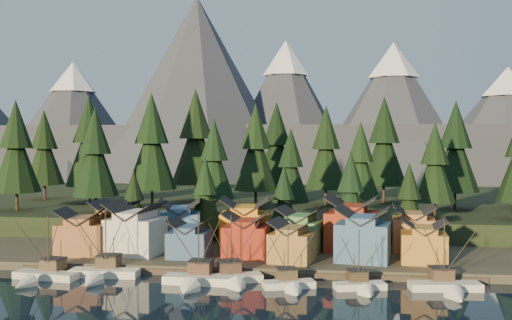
# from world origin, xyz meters

# --- Properties ---
(ground) EXTENTS (500.00, 500.00, 0.00)m
(ground) POSITION_xyz_m (0.00, 0.00, 0.00)
(ground) COLOR black
(ground) RESTS_ON ground
(shore_strip) EXTENTS (400.00, 50.00, 1.50)m
(shore_strip) POSITION_xyz_m (0.00, 40.00, 0.75)
(shore_strip) COLOR #393329
(shore_strip) RESTS_ON ground
(hillside) EXTENTS (420.00, 100.00, 6.00)m
(hillside) POSITION_xyz_m (0.00, 90.00, 3.00)
(hillside) COLOR black
(hillside) RESTS_ON ground
(dock) EXTENTS (80.00, 4.00, 1.00)m
(dock) POSITION_xyz_m (0.00, 16.50, 0.50)
(dock) COLOR #4B3E35
(dock) RESTS_ON ground
(mountain_ridge) EXTENTS (560.00, 190.00, 90.00)m
(mountain_ridge) POSITION_xyz_m (-4.20, 213.59, 26.06)
(mountain_ridge) COLOR #3F4352
(mountain_ridge) RESTS_ON ground
(boat_0) EXTENTS (11.66, 12.44, 11.81)m
(boat_0) POSITION_xyz_m (-33.17, 8.42, 2.12)
(boat_0) COLOR beige
(boat_0) RESTS_ON ground
(boat_1) EXTENTS (12.09, 13.13, 12.66)m
(boat_1) POSITION_xyz_m (-23.79, 10.99, 2.28)
(boat_1) COLOR silver
(boat_1) RESTS_ON ground
(boat_2) EXTENTS (11.50, 12.43, 12.90)m
(boat_2) POSITION_xyz_m (-7.02, 8.29, 2.42)
(boat_2) COLOR silver
(boat_2) RESTS_ON ground
(boat_3) EXTENTS (10.79, 11.32, 12.18)m
(boat_3) POSITION_xyz_m (-1.21, 10.09, 2.33)
(boat_3) COLOR silver
(boat_3) RESTS_ON ground
(boat_4) EXTENTS (8.87, 9.40, 10.59)m
(boat_4) POSITION_xyz_m (8.19, 7.88, 2.09)
(boat_4) COLOR silver
(boat_4) RESTS_ON ground
(boat_5) EXTENTS (8.63, 9.14, 10.35)m
(boat_5) POSITION_xyz_m (19.24, 8.23, 2.05)
(boat_5) COLOR white
(boat_5) RESTS_ON ground
(boat_6) EXTENTS (11.51, 12.35, 11.91)m
(boat_6) POSITION_xyz_m (32.33, 8.90, 2.15)
(boat_6) COLOR silver
(boat_6) RESTS_ON ground
(house_front_0) EXTENTS (9.68, 9.27, 8.70)m
(house_front_0) POSITION_xyz_m (-32.58, 23.32, 6.07)
(house_front_0) COLOR #9E6038
(house_front_0) RESTS_ON shore_strip
(house_front_1) EXTENTS (10.88, 10.55, 9.94)m
(house_front_1) POSITION_xyz_m (-22.40, 24.48, 6.72)
(house_front_1) COLOR beige
(house_front_1) RESTS_ON shore_strip
(house_front_2) EXTENTS (7.61, 7.67, 7.14)m
(house_front_2) POSITION_xyz_m (-11.50, 22.90, 5.25)
(house_front_2) COLOR #325077
(house_front_2) RESTS_ON shore_strip
(house_front_3) EXTENTS (8.48, 8.11, 8.37)m
(house_front_3) POSITION_xyz_m (-1.06, 24.84, 5.90)
(house_front_3) COLOR maroon
(house_front_3) RESTS_ON shore_strip
(house_front_4) EXTENTS (8.92, 9.36, 7.54)m
(house_front_4) POSITION_xyz_m (7.79, 21.24, 5.46)
(house_front_4) COLOR olive
(house_front_4) RESTS_ON shore_strip
(house_front_5) EXTENTS (10.81, 10.15, 9.79)m
(house_front_5) POSITION_xyz_m (20.47, 23.38, 6.64)
(house_front_5) COLOR #385E84
(house_front_5) RESTS_ON shore_strip
(house_front_6) EXTENTS (8.55, 8.16, 7.82)m
(house_front_6) POSITION_xyz_m (31.10, 23.01, 5.61)
(house_front_6) COLOR #B0772D
(house_front_6) RESTS_ON shore_strip
(house_back_0) EXTENTS (9.15, 8.84, 9.34)m
(house_back_0) POSITION_xyz_m (-29.16, 32.02, 6.41)
(house_back_0) COLOR #AB642C
(house_back_0) RESTS_ON shore_strip
(house_back_1) EXTENTS (9.92, 10.00, 9.50)m
(house_back_1) POSITION_xyz_m (-16.18, 34.04, 6.49)
(house_back_1) COLOR #3C638F
(house_back_1) RESTS_ON shore_strip
(house_back_2) EXTENTS (10.29, 9.56, 10.29)m
(house_back_2) POSITION_xyz_m (-2.28, 32.35, 6.90)
(house_back_2) COLOR orange
(house_back_2) RESTS_ON shore_strip
(house_back_3) EXTENTS (9.90, 9.20, 8.61)m
(house_back_3) POSITION_xyz_m (8.83, 31.54, 6.02)
(house_back_3) COLOR #488347
(house_back_3) RESTS_ON shore_strip
(house_back_4) EXTENTS (11.30, 10.97, 10.76)m
(house_back_4) POSITION_xyz_m (18.92, 32.97, 7.15)
(house_back_4) COLOR maroon
(house_back_4) RESTS_ON shore_strip
(house_back_5) EXTENTS (8.73, 8.82, 9.02)m
(house_back_5) POSITION_xyz_m (31.01, 33.86, 6.23)
(house_back_5) COLOR #AD703D
(house_back_5) RESTS_ON shore_strip
(tree_hill_0) EXTENTS (11.78, 11.78, 27.43)m
(tree_hill_0) POSITION_xyz_m (-62.00, 52.00, 21.00)
(tree_hill_0) COLOR #332319
(tree_hill_0) RESTS_ON hillside
(tree_hill_1) EXTENTS (12.77, 12.77, 29.74)m
(tree_hill_1) POSITION_xyz_m (-50.00, 68.00, 22.26)
(tree_hill_1) COLOR #332319
(tree_hill_1) RESTS_ON hillside
(tree_hill_2) EXTENTS (10.82, 10.82, 25.21)m
(tree_hill_2) POSITION_xyz_m (-40.00, 48.00, 19.78)
(tree_hill_2) COLOR #332319
(tree_hill_2) RESTS_ON hillside
(tree_hill_3) EXTENTS (12.62, 12.62, 29.41)m
(tree_hill_3) POSITION_xyz_m (-30.00, 60.00, 22.08)
(tree_hill_3) COLOR #332319
(tree_hill_3) RESTS_ON hillside
(tree_hill_4) EXTENTS (13.61, 13.61, 31.71)m
(tree_hill_4) POSITION_xyz_m (-22.00, 75.00, 23.34)
(tree_hill_4) COLOR #332319
(tree_hill_4) RESTS_ON hillside
(tree_hill_5) EXTENTS (9.65, 9.65, 22.47)m
(tree_hill_5) POSITION_xyz_m (-12.00, 50.00, 18.28)
(tree_hill_5) COLOR #332319
(tree_hill_5) RESTS_ON hillside
(tree_hill_6) EXTENTS (11.55, 11.55, 26.90)m
(tree_hill_6) POSITION_xyz_m (-4.00, 65.00, 20.71)
(tree_hill_6) COLOR #332319
(tree_hill_6) RESTS_ON hillside
(tree_hill_7) EXTENTS (8.67, 8.67, 20.20)m
(tree_hill_7) POSITION_xyz_m (6.00, 48.00, 17.04)
(tree_hill_7) COLOR #332319
(tree_hill_7) RESTS_ON hillside
(tree_hill_8) EXTENTS (11.46, 11.46, 26.69)m
(tree_hill_8) POSITION_xyz_m (14.00, 72.00, 20.59)
(tree_hill_8) COLOR #332319
(tree_hill_8) RESTS_ON hillside
(tree_hill_9) EXTENTS (9.37, 9.37, 21.82)m
(tree_hill_9) POSITION_xyz_m (22.00, 55.00, 17.92)
(tree_hill_9) COLOR #332319
(tree_hill_9) RESTS_ON hillside
(tree_hill_10) EXTENTS (12.66, 12.66, 29.49)m
(tree_hill_10) POSITION_xyz_m (30.00, 80.00, 22.12)
(tree_hill_10) COLOR #332319
(tree_hill_10) RESTS_ON hillside
(tree_hill_11) EXTENTS (9.17, 9.17, 21.37)m
(tree_hill_11) POSITION_xyz_m (38.00, 50.00, 17.68)
(tree_hill_11) COLOR #332319
(tree_hill_11) RESTS_ON hillside
(tree_hill_12) EXTENTS (11.72, 11.72, 27.29)m
(tree_hill_12) POSITION_xyz_m (46.00, 66.00, 20.92)
(tree_hill_12) COLOR #332319
(tree_hill_12) RESTS_ON hillside
(tree_hill_15) EXTENTS (12.18, 12.18, 28.38)m
(tree_hill_15) POSITION_xyz_m (0.00, 82.00, 21.51)
(tree_hill_15) COLOR #332319
(tree_hill_15) RESTS_ON hillside
(tree_hill_16) EXTENTS (11.31, 11.31, 26.34)m
(tree_hill_16) POSITION_xyz_m (-68.00, 78.00, 20.40)
(tree_hill_16) COLOR #332319
(tree_hill_16) RESTS_ON hillside
(tree_shore_0) EXTENTS (6.59, 6.59, 15.35)m
(tree_shore_0) POSITION_xyz_m (-28.00, 40.00, 9.88)
(tree_shore_0) COLOR #332319
(tree_shore_0) RESTS_ON shore_strip
(tree_shore_1) EXTENTS (7.79, 7.79, 18.14)m
(tree_shore_1) POSITION_xyz_m (-12.00, 40.00, 11.41)
(tree_shore_1) COLOR #332319
(tree_shore_1) RESTS_ON shore_strip
(tree_shore_2) EXTENTS (7.13, 7.13, 16.60)m
(tree_shore_2) POSITION_xyz_m (5.00, 40.00, 10.57)
(tree_shore_2) COLOR #332319
(tree_shore_2) RESTS_ON shore_strip
(tree_shore_3) EXTENTS (8.48, 8.48, 19.75)m
(tree_shore_3) POSITION_xyz_m (19.00, 40.00, 12.29)
(tree_shore_3) COLOR #332319
(tree_shore_3) RESTS_ON shore_strip
(tree_shore_4) EXTENTS (7.42, 7.42, 17.28)m
(tree_shore_4) POSITION_xyz_m (31.00, 40.00, 10.94)
(tree_shore_4) COLOR #332319
(tree_shore_4) RESTS_ON shore_strip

